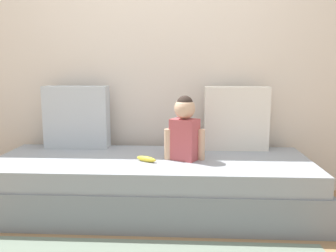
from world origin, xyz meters
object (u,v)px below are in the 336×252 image
Objects in this scene: couch at (152,185)px; banana at (146,159)px; throw_pillow_left at (77,117)px; toddler at (185,128)px; throw_pillow_right at (236,118)px.

couch is 14.46× the size of banana.
banana reaches higher than couch.
throw_pillow_left reaches higher than toddler.
throw_pillow_left is 1.13× the size of toddler.
banana is (0.65, -0.45, -0.24)m from throw_pillow_left.
couch is 0.51m from toddler.
throw_pillow_right is 0.87m from banana.
throw_pillow_left is at bearing 152.73° from couch.
toddler is at bearing 15.78° from banana.
throw_pillow_right is 1.10× the size of toddler.
banana is at bearing -34.80° from throw_pillow_left.
throw_pillow_right is at bearing 27.27° from couch.
banana is at bearing -164.22° from toddler.
throw_pillow_right reaches higher than banana.
throw_pillow_right is at bearing 32.47° from banana.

